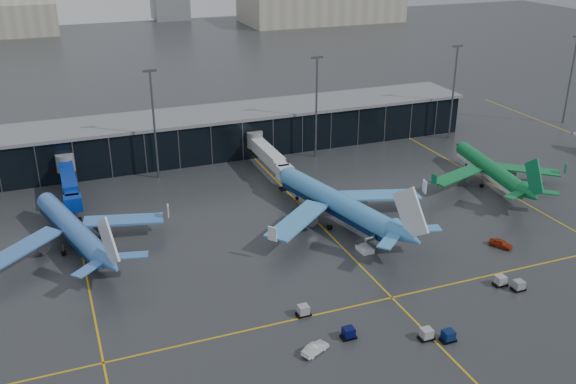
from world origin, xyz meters
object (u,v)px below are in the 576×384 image
object	(u,v)px
airliner_arkefly	(71,217)
mobile_airstair	(365,247)
service_van_red	(501,243)
airliner_klm_near	(336,190)
service_van_white	(315,348)
baggage_carts	(427,312)
airliner_aer_lingus	(491,160)

from	to	relation	value
airliner_arkefly	mobile_airstair	distance (m)	53.70
service_van_red	mobile_airstair	bearing A→B (deg)	133.57
airliner_arkefly	airliner_klm_near	xyz separation A→B (m)	(49.32, -7.81, 0.71)
airliner_arkefly	service_van_white	xyz separation A→B (m)	(28.85, -44.87, -5.43)
mobile_airstair	service_van_red	xyz separation A→B (m)	(24.11, -7.66, -0.05)
baggage_carts	mobile_airstair	world-z (taller)	mobile_airstair
airliner_klm_near	service_van_red	world-z (taller)	airliner_klm_near
airliner_aer_lingus	service_van_red	xyz separation A→B (m)	(-17.26, -26.22, -5.04)
baggage_carts	service_van_white	size ratio (longest dim) A/B	8.58
airliner_arkefly	mobile_airstair	xyz separation A→B (m)	(49.15, -20.96, -5.38)
baggage_carts	airliner_aer_lingus	bearing A→B (deg)	43.79
airliner_aer_lingus	baggage_carts	size ratio (longest dim) A/B	1.00
service_van_white	airliner_klm_near	bearing A→B (deg)	-54.48
airliner_arkefly	service_van_red	xyz separation A→B (m)	(73.27, -28.62, -5.43)
service_van_white	service_van_red	bearing A→B (deg)	-95.48
mobile_airstair	service_van_white	size ratio (longest dim) A/B	0.78
airliner_klm_near	service_van_white	distance (m)	42.78
baggage_carts	mobile_airstair	size ratio (longest dim) A/B	10.94
airliner_klm_near	service_van_white	bearing A→B (deg)	-132.32
airliner_aer_lingus	service_van_red	world-z (taller)	airliner_aer_lingus
airliner_arkefly	airliner_klm_near	world-z (taller)	airliner_klm_near
mobile_airstair	airliner_klm_near	bearing A→B (deg)	86.59
airliner_aer_lingus	airliner_klm_near	bearing A→B (deg)	-163.15
baggage_carts	service_van_white	xyz separation A→B (m)	(-19.35, -1.90, -0.04)
airliner_aer_lingus	service_van_red	size ratio (longest dim) A/B	8.85
airliner_klm_near	airliner_aer_lingus	world-z (taller)	airliner_klm_near
service_van_red	service_van_white	distance (m)	47.30
baggage_carts	service_van_red	size ratio (longest dim) A/B	8.89
service_van_red	service_van_white	size ratio (longest dim) A/B	0.97
airliner_klm_near	service_van_white	xyz separation A→B (m)	(-20.47, -37.06, -6.14)
airliner_klm_near	mobile_airstair	bearing A→B (deg)	-104.13
airliner_klm_near	baggage_carts	size ratio (longest dim) A/B	1.19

